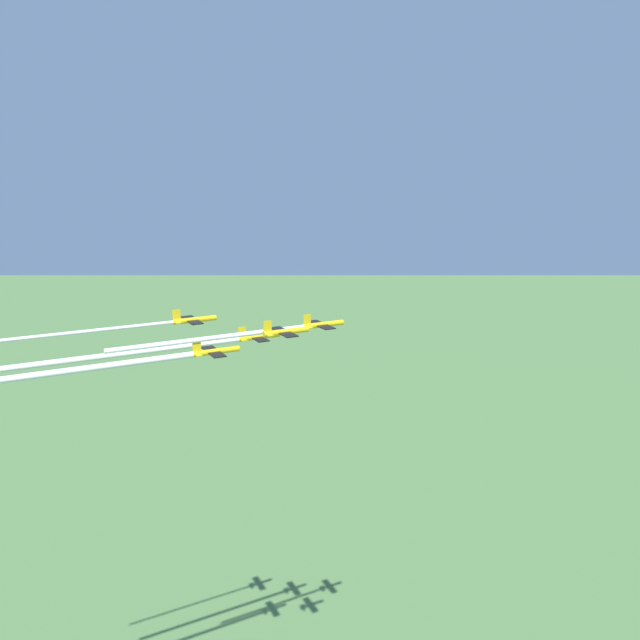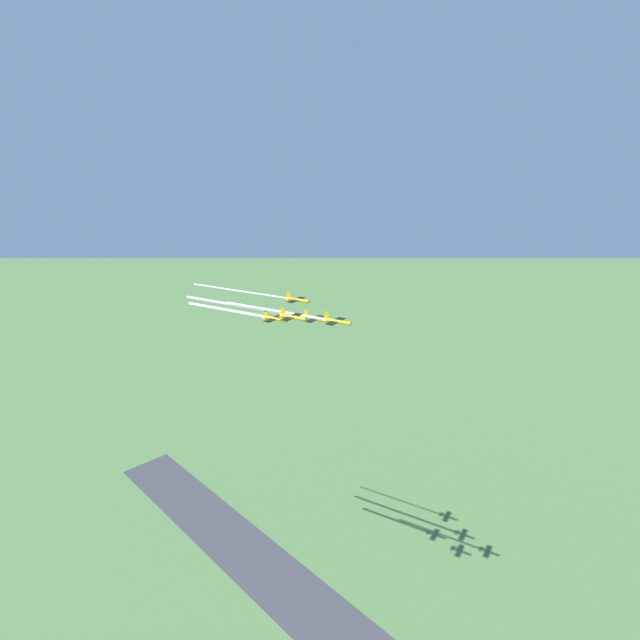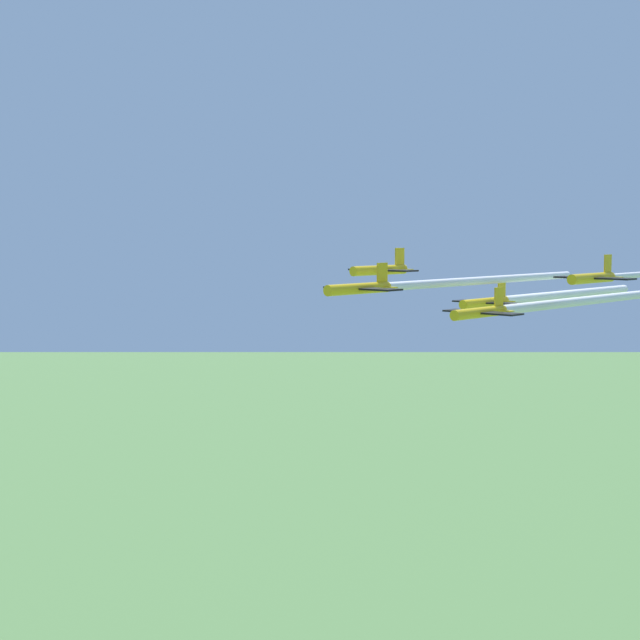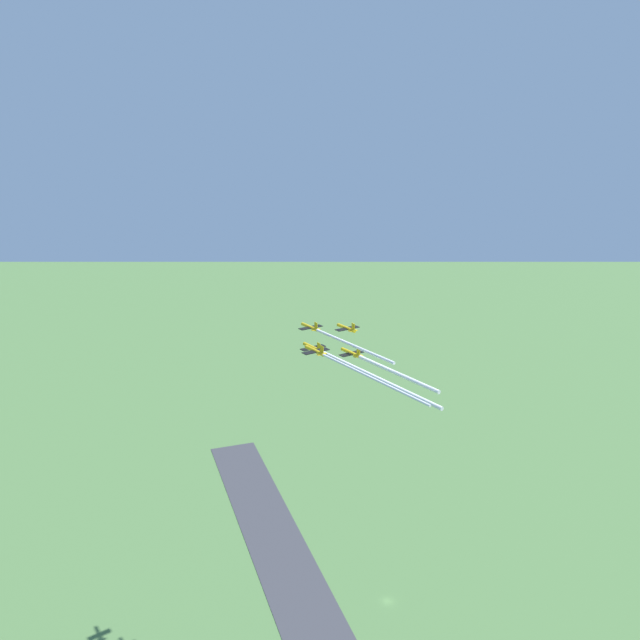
{
  "view_description": "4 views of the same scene",
  "coord_description": "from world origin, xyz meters",
  "px_view_note": "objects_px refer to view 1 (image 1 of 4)",
  "views": [
    {
      "loc": [
        -49.92,
        81.88,
        155.95
      ],
      "look_at": [
        24.5,
        -18.97,
        126.86
      ],
      "focal_mm": 35.0,
      "sensor_mm": 36.0,
      "label": 1
    },
    {
      "loc": [
        -123.34,
        -28.9,
        170.81
      ],
      "look_at": [
        21.97,
        -17.18,
        126.67
      ],
      "focal_mm": 28.0,
      "sensor_mm": 36.0,
      "label": 2
    },
    {
      "loc": [
        49.77,
        -111.42,
        130.53
      ],
      "look_at": [
        23.56,
        -27.66,
        122.19
      ],
      "focal_mm": 50.0,
      "sensor_mm": 36.0,
      "label": 3
    },
    {
      "loc": [
        205.74,
        84.06,
        187.95
      ],
      "look_at": [
        26.26,
        -18.03,
        128.24
      ],
      "focal_mm": 35.0,
      "sensor_mm": 36.0,
      "label": 4
    }
  ],
  "objects_px": {
    "jet_1": "(258,337)",
    "jet_2": "(284,332)",
    "jet_3": "(193,320)",
    "jet_4": "(214,351)",
    "jet_0": "(322,324)"
  },
  "relations": [
    {
      "from": "jet_3",
      "to": "jet_4",
      "type": "distance_m",
      "value": 14.46
    },
    {
      "from": "jet_0",
      "to": "jet_3",
      "type": "height_order",
      "value": "jet_3"
    },
    {
      "from": "jet_1",
      "to": "jet_4",
      "type": "bearing_deg",
      "value": -59.53
    },
    {
      "from": "jet_1",
      "to": "jet_2",
      "type": "relative_size",
      "value": 1.0
    },
    {
      "from": "jet_2",
      "to": "jet_4",
      "type": "distance_m",
      "value": 14.45
    },
    {
      "from": "jet_1",
      "to": "jet_0",
      "type": "bearing_deg",
      "value": 59.53
    },
    {
      "from": "jet_2",
      "to": "jet_3",
      "type": "bearing_deg",
      "value": -150.46
    },
    {
      "from": "jet_2",
      "to": "jet_0",
      "type": "bearing_deg",
      "value": 120.47
    },
    {
      "from": "jet_1",
      "to": "jet_4",
      "type": "height_order",
      "value": "jet_4"
    },
    {
      "from": "jet_0",
      "to": "jet_2",
      "type": "xyz_separation_m",
      "value": [
        -1.11,
        13.8,
        1.39
      ]
    },
    {
      "from": "jet_1",
      "to": "jet_3",
      "type": "distance_m",
      "value": 14.29
    },
    {
      "from": "jet_0",
      "to": "jet_3",
      "type": "distance_m",
      "value": 27.69
    },
    {
      "from": "jet_4",
      "to": "jet_0",
      "type": "bearing_deg",
      "value": 90.0
    },
    {
      "from": "jet_2",
      "to": "jet_3",
      "type": "distance_m",
      "value": 24.21
    },
    {
      "from": "jet_0",
      "to": "jet_2",
      "type": "relative_size",
      "value": 1.0
    }
  ]
}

